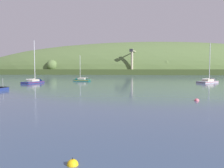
# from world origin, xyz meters

# --- Properties ---
(far_shoreline_hill) EXTENTS (424.02, 110.23, 57.59)m
(far_shoreline_hill) POSITION_xyz_m (30.74, 206.19, 0.16)
(far_shoreline_hill) COLOR #3C4E24
(far_shoreline_hill) RESTS_ON ground
(dockside_crane) EXTENTS (6.35, 14.44, 19.49)m
(dockside_crane) POSITION_xyz_m (16.77, 169.19, 9.54)
(dockside_crane) COLOR #4C4C51
(dockside_crane) RESTS_ON ground
(sailboat_near_mooring) EXTENTS (5.00, 9.26, 14.50)m
(sailboat_near_mooring) POSITION_xyz_m (-18.37, 66.39, 0.23)
(sailboat_near_mooring) COLOR navy
(sailboat_near_mooring) RESTS_ON ground
(sailboat_midwater_white) EXTENTS (8.57, 7.73, 14.04)m
(sailboat_midwater_white) POSITION_xyz_m (36.73, 70.53, 0.22)
(sailboat_midwater_white) COLOR #ADB2BC
(sailboat_midwater_white) RESTS_ON ground
(sailboat_outer_reach) EXTENTS (6.77, 3.56, 10.46)m
(sailboat_outer_reach) POSITION_xyz_m (-6.50, 78.30, 0.16)
(sailboat_outer_reach) COLOR #0F564C
(sailboat_outer_reach) RESTS_ON ground
(mooring_buoy_midchannel) EXTENTS (0.55, 0.55, 0.63)m
(mooring_buoy_midchannel) POSITION_xyz_m (5.95, 7.84, 0.00)
(mooring_buoy_midchannel) COLOR yellow
(mooring_buoy_midchannel) RESTS_ON ground
(mooring_buoy_off_fishing_boat) EXTENTS (0.69, 0.69, 0.77)m
(mooring_buoy_off_fishing_boat) POSITION_xyz_m (19.05, 29.67, 0.00)
(mooring_buoy_off_fishing_boat) COLOR #E06675
(mooring_buoy_off_fishing_boat) RESTS_ON ground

